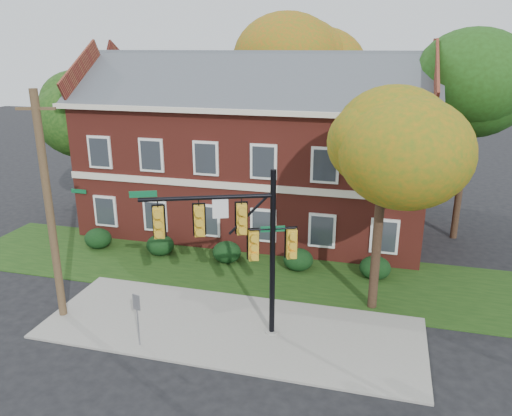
% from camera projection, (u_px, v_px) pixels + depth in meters
% --- Properties ---
extents(ground, '(120.00, 120.00, 0.00)m').
position_uv_depth(ground, '(222.00, 344.00, 17.60)').
color(ground, black).
rests_on(ground, ground).
extents(sidewalk, '(14.00, 5.00, 0.08)m').
position_uv_depth(sidewalk, '(231.00, 328.00, 18.51)').
color(sidewalk, gray).
rests_on(sidewalk, ground).
extents(grass_strip, '(30.00, 6.00, 0.04)m').
position_uv_depth(grass_strip, '(263.00, 272.00, 23.11)').
color(grass_strip, '#193811').
rests_on(grass_strip, ground).
extents(apartment_building, '(18.80, 8.80, 9.74)m').
position_uv_depth(apartment_building, '(255.00, 141.00, 27.53)').
color(apartment_building, maroon).
rests_on(apartment_building, ground).
extents(hedge_far_left, '(1.40, 1.26, 1.05)m').
position_uv_depth(hedge_far_left, '(98.00, 238.00, 25.79)').
color(hedge_far_left, black).
rests_on(hedge_far_left, ground).
extents(hedge_left, '(1.40, 1.26, 1.05)m').
position_uv_depth(hedge_left, '(160.00, 245.00, 24.94)').
color(hedge_left, black).
rests_on(hedge_left, ground).
extents(hedge_center, '(1.40, 1.26, 1.05)m').
position_uv_depth(hedge_center, '(227.00, 252.00, 24.08)').
color(hedge_center, black).
rests_on(hedge_center, ground).
extents(hedge_right, '(1.40, 1.26, 1.05)m').
position_uv_depth(hedge_right, '(298.00, 260.00, 23.23)').
color(hedge_right, black).
rests_on(hedge_right, ground).
extents(hedge_far_right, '(1.40, 1.26, 1.05)m').
position_uv_depth(hedge_far_right, '(375.00, 268.00, 22.38)').
color(hedge_far_right, black).
rests_on(hedge_far_right, ground).
extents(tree_near_right, '(4.50, 4.25, 8.58)m').
position_uv_depth(tree_near_right, '(391.00, 144.00, 17.82)').
color(tree_near_right, black).
rests_on(tree_near_right, ground).
extents(tree_left_rear, '(5.40, 5.10, 8.88)m').
position_uv_depth(tree_left_rear, '(85.00, 107.00, 28.35)').
color(tree_left_rear, black).
rests_on(tree_left_rear, ground).
extents(tree_right_rear, '(6.30, 5.95, 10.62)m').
position_uv_depth(tree_right_rear, '(480.00, 86.00, 24.60)').
color(tree_right_rear, black).
rests_on(tree_right_rear, ground).
extents(tree_far_rear, '(6.84, 6.46, 11.52)m').
position_uv_depth(tree_far_rear, '(304.00, 64.00, 33.22)').
color(tree_far_rear, black).
rests_on(tree_far_rear, ground).
extents(traffic_signal, '(5.18, 2.20, 6.17)m').
position_uv_depth(traffic_signal, '(240.00, 238.00, 16.87)').
color(traffic_signal, gray).
rests_on(traffic_signal, ground).
extents(utility_pole, '(1.32, 0.48, 8.65)m').
position_uv_depth(utility_pole, '(49.00, 209.00, 18.07)').
color(utility_pole, '#4F3925').
rests_on(utility_pole, ground).
extents(sign_post, '(0.29, 0.11, 2.03)m').
position_uv_depth(sign_post, '(137.00, 312.00, 16.99)').
color(sign_post, slate).
rests_on(sign_post, ground).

